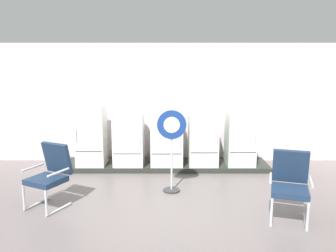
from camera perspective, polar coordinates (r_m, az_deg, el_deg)
name	(u,v)px	position (r m, az deg, el deg)	size (l,w,h in m)	color
ground	(164,231)	(5.25, -0.73, -17.06)	(12.00, 10.00, 0.05)	#6A6060
back_wall	(165,103)	(8.37, -0.52, 3.94)	(11.76, 0.12, 2.87)	silver
display_plinth	(165,165)	(8.03, -0.53, -6.50)	(4.70, 0.95, 0.11)	#2B2F29
refrigerator_0	(90,130)	(7.88, -12.88, -0.66)	(0.63, 0.63, 1.52)	silver
refrigerator_1	(128,133)	(7.79, -6.74, -1.23)	(0.67, 0.69, 1.37)	white
refrigerator_2	(166,133)	(7.72, -0.37, -1.24)	(0.72, 0.66, 1.38)	silver
refrigerator_3	(202,132)	(7.76, 5.72, -0.97)	(0.65, 0.66, 1.44)	silver
refrigerator_4	(239,131)	(7.90, 11.82, -0.86)	(0.62, 0.69, 1.45)	silver
armchair_left	(49,172)	(6.13, -19.19, -7.30)	(0.78, 0.82, 1.07)	silver
armchair_right	(289,182)	(5.66, 19.52, -8.78)	(0.73, 0.78, 1.07)	silver
sign_stand	(171,149)	(6.35, 0.44, -3.82)	(0.54, 0.32, 1.56)	#2D2D30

